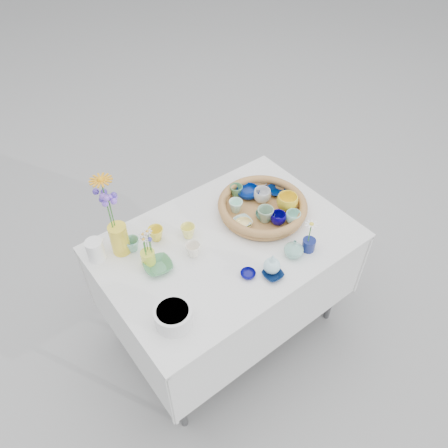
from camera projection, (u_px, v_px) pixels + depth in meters
ground at (226, 325)px, 2.72m from camera, size 80.00×80.00×0.00m
display_table at (226, 325)px, 2.72m from camera, size 1.26×0.86×0.77m
wicker_tray at (262, 207)px, 2.31m from camera, size 0.47×0.47×0.08m
tray_ceramic_0 at (248, 193)px, 2.39m from camera, size 0.15×0.15×0.04m
tray_ceramic_1 at (277, 191)px, 2.41m from camera, size 0.13×0.13×0.03m
tray_ceramic_2 at (287, 203)px, 2.30m from camera, size 0.12×0.12×0.09m
tray_ceramic_3 at (265, 215)px, 2.27m from camera, size 0.13×0.13×0.03m
tray_ceramic_4 at (265, 215)px, 2.24m from camera, size 0.10×0.10×0.08m
tray_ceramic_5 at (242, 222)px, 2.24m from camera, size 0.10×0.10×0.02m
tray_ceramic_6 at (236, 206)px, 2.29m from camera, size 0.08×0.08×0.07m
tray_ceramic_7 at (262, 196)px, 2.35m from camera, size 0.12×0.12×0.07m
tray_ceramic_8 at (260, 183)px, 2.46m from camera, size 0.11×0.11×0.03m
tray_ceramic_9 at (278, 218)px, 2.23m from camera, size 0.08×0.08×0.06m
tray_ceramic_10 at (244, 224)px, 2.23m from camera, size 0.11×0.11×0.03m
tray_ceramic_11 at (293, 217)px, 2.24m from camera, size 0.09×0.09×0.06m
tray_ceramic_12 at (236, 191)px, 2.38m from camera, size 0.09×0.09×0.07m
loose_ceramic_0 at (156, 234)px, 2.17m from camera, size 0.09×0.09×0.07m
loose_ceramic_1 at (188, 231)px, 2.19m from camera, size 0.09×0.09×0.07m
loose_ceramic_2 at (158, 266)px, 2.05m from camera, size 0.15×0.15×0.03m
loose_ceramic_3 at (193, 250)px, 2.10m from camera, size 0.10×0.10×0.07m
loose_ceramic_4 at (248, 274)px, 2.02m from camera, size 0.08×0.08×0.02m
loose_ceramic_5 at (132, 245)px, 2.12m from camera, size 0.09×0.09×0.07m
loose_ceramic_6 at (273, 275)px, 2.02m from camera, size 0.10×0.10×0.02m
fluted_bowl at (173, 316)px, 1.82m from camera, size 0.21×0.21×0.09m
bud_vase_paleblue at (272, 263)px, 2.01m from camera, size 0.08×0.08×0.12m
bud_vase_seafoam at (294, 248)px, 2.09m from camera, size 0.11×0.11×0.10m
bud_vase_cobalt at (309, 245)px, 2.12m from camera, size 0.08×0.08×0.06m
single_daisy at (310, 233)px, 2.06m from camera, size 0.08×0.08×0.13m
tall_vase_yellow at (119, 239)px, 2.08m from camera, size 0.09×0.09×0.17m
gerbera at (107, 205)px, 1.92m from camera, size 0.12×0.12×0.30m
hydrangea at (111, 211)px, 1.97m from camera, size 0.09×0.09×0.25m
white_pitcher at (95, 250)px, 2.07m from camera, size 0.13×0.10×0.11m
daisy_cup at (148, 257)px, 2.06m from camera, size 0.07×0.07×0.07m
daisy_posy at (146, 242)px, 1.99m from camera, size 0.09×0.09×0.14m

